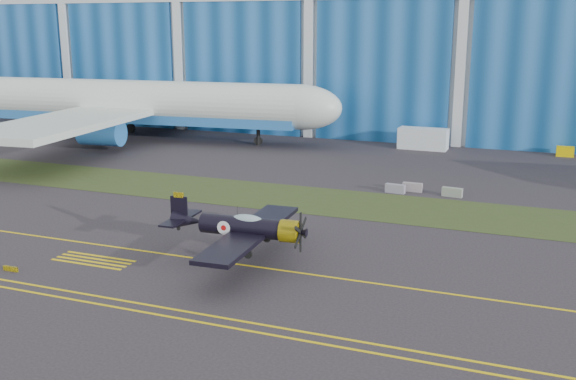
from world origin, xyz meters
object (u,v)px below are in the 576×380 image
at_px(jetliner, 130,55).
at_px(shipping_container, 423,139).
at_px(warbird, 242,226).
at_px(tug, 565,151).

bearing_deg(jetliner, shipping_container, 4.34).
bearing_deg(jetliner, warbird, -53.81).
relative_size(warbird, jetliner, 0.19).
xyz_separation_m(jetliner, shipping_container, (41.76, 7.15, -10.90)).
bearing_deg(shipping_container, jetliner, -169.32).
distance_m(warbird, shipping_container, 50.14).
relative_size(shipping_container, tug, 3.07).
bearing_deg(tug, warbird, -113.91).
bearing_deg(jetliner, tug, 2.89).
xyz_separation_m(shipping_container, tug, (18.13, 1.55, -0.80)).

